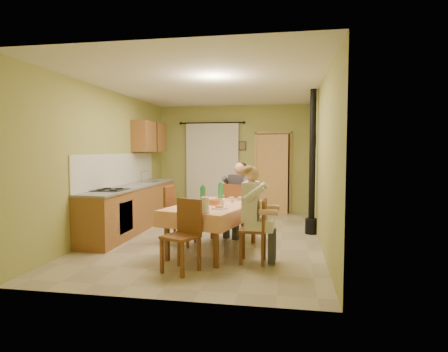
% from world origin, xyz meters
% --- Properties ---
extents(floor, '(4.00, 6.00, 0.01)m').
position_xyz_m(floor, '(0.00, 0.00, 0.00)').
color(floor, tan).
rests_on(floor, ground).
extents(room_shell, '(4.04, 6.04, 2.82)m').
position_xyz_m(room_shell, '(0.00, 0.00, 1.82)').
color(room_shell, '#A2A354').
rests_on(room_shell, ground).
extents(kitchen_run, '(0.64, 3.64, 1.56)m').
position_xyz_m(kitchen_run, '(-1.71, 0.40, 0.48)').
color(kitchen_run, brown).
rests_on(kitchen_run, ground).
extents(upper_cabinets, '(0.35, 1.40, 0.70)m').
position_xyz_m(upper_cabinets, '(-1.82, 1.70, 1.95)').
color(upper_cabinets, brown).
rests_on(upper_cabinets, room_shell).
extents(curtain, '(1.70, 0.07, 2.22)m').
position_xyz_m(curtain, '(-0.55, 2.90, 1.26)').
color(curtain, black).
rests_on(curtain, ground).
extents(doorway, '(0.96, 0.25, 2.15)m').
position_xyz_m(doorway, '(1.04, 2.93, 1.05)').
color(doorway, black).
rests_on(doorway, ground).
extents(dining_table, '(1.50, 2.01, 0.76)m').
position_xyz_m(dining_table, '(0.27, -0.97, 0.38)').
color(dining_table, '#EB9E7B').
rests_on(dining_table, ground).
extents(tableware, '(0.63, 1.66, 0.33)m').
position_xyz_m(tableware, '(0.27, -1.06, 0.83)').
color(tableware, white).
rests_on(tableware, dining_table).
extents(chair_far, '(0.60, 0.60, 1.01)m').
position_xyz_m(chair_far, '(0.54, 0.02, 0.29)').
color(chair_far, brown).
rests_on(chair_far, ground).
extents(chair_near, '(0.55, 0.55, 0.97)m').
position_xyz_m(chair_near, '(0.03, -2.04, 0.29)').
color(chair_near, brown).
rests_on(chair_near, ground).
extents(chair_right, '(0.38, 0.38, 0.93)m').
position_xyz_m(chair_right, '(0.96, -1.47, 0.29)').
color(chair_right, brown).
rests_on(chair_right, ground).
extents(chair_left, '(0.49, 0.49, 1.02)m').
position_xyz_m(chair_left, '(-0.41, -0.61, 0.29)').
color(chair_left, brown).
rests_on(chair_left, ground).
extents(man_far, '(0.65, 0.61, 1.39)m').
position_xyz_m(man_far, '(0.55, 0.04, 0.88)').
color(man_far, '#38333D').
rests_on(man_far, chair_far).
extents(man_right, '(0.47, 0.59, 1.39)m').
position_xyz_m(man_right, '(0.95, -1.47, 0.88)').
color(man_right, silver).
rests_on(man_right, chair_right).
extents(stove_flue, '(0.24, 0.24, 2.80)m').
position_xyz_m(stove_flue, '(1.90, 0.60, 1.02)').
color(stove_flue, black).
rests_on(stove_flue, ground).
extents(picture_back, '(0.19, 0.03, 0.23)m').
position_xyz_m(picture_back, '(0.25, 2.97, 1.75)').
color(picture_back, black).
rests_on(picture_back, room_shell).
extents(picture_right, '(0.03, 0.31, 0.21)m').
position_xyz_m(picture_right, '(1.97, 1.20, 1.85)').
color(picture_right, brown).
rests_on(picture_right, room_shell).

